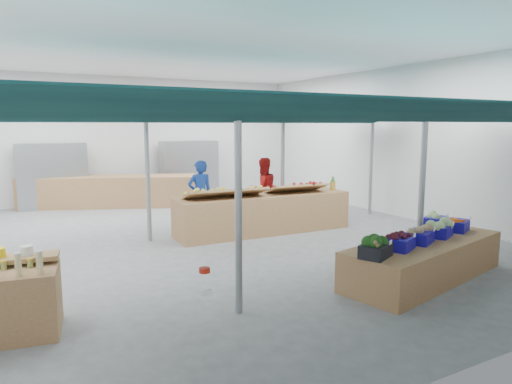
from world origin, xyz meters
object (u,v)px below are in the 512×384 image
at_px(crate_stack, 468,257).
at_px(vendor_right, 263,190).
at_px(veg_counter, 424,260).
at_px(fruit_counter, 264,213).
at_px(vendor_left, 200,195).

relative_size(crate_stack, vendor_right, 0.32).
xyz_separation_m(crate_stack, vendor_right, (-1.04, 5.49, 0.59)).
xyz_separation_m(veg_counter, fruit_counter, (-0.72, 4.24, 0.13)).
relative_size(vendor_left, vendor_right, 1.00).
distance_m(crate_stack, vendor_right, 5.62).
height_order(crate_stack, vendor_right, vendor_right).
bearing_deg(veg_counter, vendor_left, 97.15).
distance_m(fruit_counter, vendor_left, 1.68).
bearing_deg(veg_counter, vendor_right, 78.67).
relative_size(veg_counter, fruit_counter, 0.78).
bearing_deg(vendor_left, veg_counter, 111.73).
xyz_separation_m(fruit_counter, crate_stack, (1.64, -4.39, -0.19)).
bearing_deg(crate_stack, veg_counter, 171.16).
bearing_deg(vendor_left, crate_stack, 119.35).
bearing_deg(vendor_right, vendor_left, 1.98).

